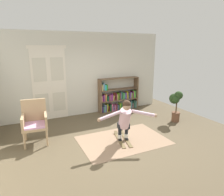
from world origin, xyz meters
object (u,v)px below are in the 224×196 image
at_px(potted_plant, 176,103).
at_px(person_skier, 125,118).
at_px(wicker_chair, 35,121).
at_px(skis_pair, 123,139).
at_px(bookshelf, 118,98).

distance_m(potted_plant, person_skier, 2.36).
height_order(wicker_chair, skis_pair, wicker_chair).
bearing_deg(wicker_chair, skis_pair, -22.77).
xyz_separation_m(bookshelf, potted_plant, (1.15, -1.87, 0.15)).
height_order(bookshelf, skis_pair, bookshelf).
distance_m(bookshelf, potted_plant, 2.20).
bearing_deg(bookshelf, person_skier, -113.78).
relative_size(wicker_chair, potted_plant, 1.08).
bearing_deg(skis_pair, potted_plant, 12.02).
height_order(potted_plant, person_skier, person_skier).
bearing_deg(skis_pair, wicker_chair, 157.23).
relative_size(wicker_chair, skis_pair, 1.12).
distance_m(wicker_chair, person_skier, 2.29).
xyz_separation_m(potted_plant, person_skier, (-2.26, -0.66, 0.04)).
relative_size(bookshelf, wicker_chair, 1.45).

